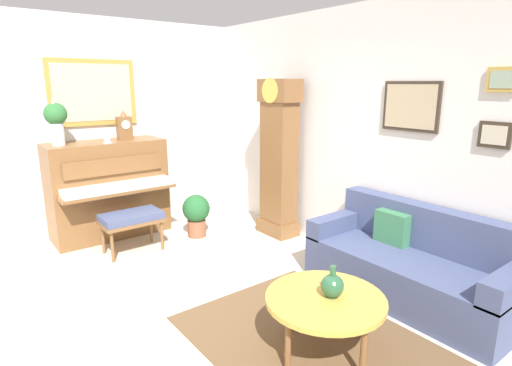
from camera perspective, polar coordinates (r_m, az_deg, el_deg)
name	(u,v)px	position (r m, az deg, el deg)	size (l,w,h in m)	color
ground_plane	(165,319)	(3.90, -12.43, -17.90)	(6.40, 6.00, 0.10)	beige
wall_left	(71,128)	(5.84, -24.23, 6.99)	(0.13, 4.90, 2.80)	silver
wall_back	(354,134)	(4.85, 13.37, 6.61)	(5.30, 0.13, 2.80)	silver
area_rug	(315,344)	(3.45, 8.18, -21.25)	(2.10, 1.50, 0.01)	brown
piano	(109,189)	(5.69, -19.72, -0.75)	(0.87, 1.44, 1.25)	brown
piano_bench	(131,219)	(5.10, -16.86, -4.81)	(0.42, 0.70, 0.48)	brown
grandfather_clock	(279,163)	(5.34, 3.16, 2.80)	(0.52, 0.34, 2.03)	brown
couch	(412,265)	(4.19, 20.74, -10.58)	(1.90, 0.80, 0.84)	#424C70
coffee_table	(325,301)	(3.17, 9.57, -15.81)	(0.88, 0.88, 0.46)	gold
mantel_clock	(124,127)	(5.64, -17.78, 7.45)	(0.13, 0.18, 0.38)	brown
flower_vase	(56,119)	(5.41, -25.98, 8.01)	(0.26, 0.26, 0.58)	silver
teacup	(107,141)	(5.43, -19.88, 5.49)	(0.12, 0.12, 0.06)	#ADC6D6
green_jug	(332,286)	(3.12, 10.52, -13.79)	(0.17, 0.17, 0.24)	#234C33
potted_plant	(196,213)	(5.45, -8.27, -4.08)	(0.36, 0.36, 0.56)	#935138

